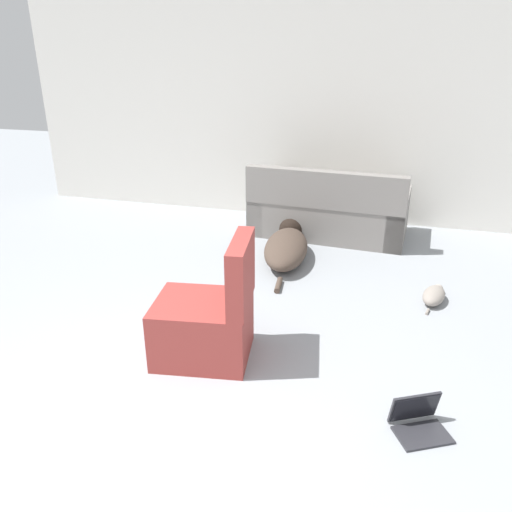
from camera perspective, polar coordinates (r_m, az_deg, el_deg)
name	(u,v)px	position (r m, az deg, el deg)	size (l,w,h in m)	color
ground_plane	(115,477)	(3.00, -15.78, -23.11)	(20.00, 20.00, 0.00)	#999EA3
wall_back	(295,113)	(6.54, 4.43, 16.02)	(7.29, 0.06, 2.69)	silver
couch	(328,212)	(6.06, 8.28, 4.96)	(1.87, 1.01, 0.85)	gray
dog	(287,245)	(5.37, 3.56, 1.24)	(0.56, 1.55, 0.29)	#4C3D33
cat	(434,295)	(4.74, 19.69, -4.23)	(0.26, 0.51, 0.14)	gray
laptop_open	(418,419)	(3.27, 18.01, -17.26)	(0.39, 0.37, 0.22)	#2D2D33
side_chair	(209,320)	(3.64, -5.44, -7.29)	(0.76, 0.66, 0.92)	#993833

